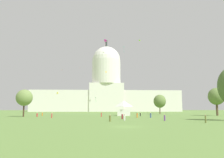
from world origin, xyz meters
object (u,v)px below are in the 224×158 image
object	(u,v)px
person_white_mid_right	(124,118)
person_red_deep_crowd	(52,116)
tree_east_far	(216,97)
person_red_lawn_far_left	(37,115)
kite_white_high	(104,52)
kite_gold_mid	(106,72)
tree_east_near	(160,101)
person_maroon_aisle_center	(122,117)
kite_lime_high	(140,40)
person_black_front_center	(140,114)
kite_turquoise_high	(124,48)
person_olive_edge_east	(206,119)
person_denim_near_tent	(151,115)
kite_yellow_low	(57,93)
tree_west_mid	(24,98)
capitol_building	(106,89)
person_olive_back_center	(110,118)
kite_green_low	(96,98)
kite_pink_mid	(63,71)
person_orange_mid_left	(137,115)
person_orange_front_right	(42,114)
kite_red_high	(80,68)
person_purple_near_tree_west	(165,118)
kite_blue_mid	(84,74)
person_red_edge_west	(101,115)
kite_magenta_high	(105,41)

from	to	relation	value
person_white_mid_right	person_red_deep_crowd	bearing A→B (deg)	-125.89
tree_east_far	person_red_lawn_far_left	xyz separation A→B (m)	(-71.53, -7.85, -7.32)
kite_white_high	kite_gold_mid	world-z (taller)	kite_white_high
tree_east_near	person_maroon_aisle_center	xyz separation A→B (m)	(-25.94, -56.04, -6.12)
person_red_deep_crowd	kite_lime_high	world-z (taller)	kite_lime_high
person_black_front_center	kite_turquoise_high	xyz separation A→B (m)	(1.94, 74.52, 46.37)
person_red_deep_crowd	person_olive_edge_east	size ratio (longest dim) A/B	0.99
person_red_deep_crowd	person_denim_near_tent	xyz separation A→B (m)	(31.61, 1.03, 0.01)
person_black_front_center	kite_yellow_low	size ratio (longest dim) A/B	1.20
person_denim_near_tent	kite_turquoise_high	world-z (taller)	kite_turquoise_high
person_red_lawn_far_left	person_black_front_center	bearing A→B (deg)	-2.15
person_white_mid_right	tree_west_mid	bearing A→B (deg)	-128.88
capitol_building	tree_west_mid	bearing A→B (deg)	-104.16
person_red_lawn_far_left	person_olive_back_center	bearing A→B (deg)	-60.46
kite_yellow_low	kite_lime_high	distance (m)	75.24
kite_yellow_low	tree_east_far	bearing A→B (deg)	-116.20
person_black_front_center	kite_green_low	bearing A→B (deg)	-138.07
tree_east_far	person_denim_near_tent	xyz separation A→B (m)	(-32.33, -18.72, -7.19)
person_black_front_center	tree_west_mid	bearing A→B (deg)	-54.87
person_olive_edge_east	person_maroon_aisle_center	bearing A→B (deg)	104.90
kite_white_high	kite_pink_mid	bearing A→B (deg)	40.74
person_red_deep_crowd	kite_white_high	xyz separation A→B (m)	(17.80, 68.80, 37.92)
person_orange_mid_left	person_denim_near_tent	xyz separation A→B (m)	(4.18, -1.47, 0.03)
person_white_mid_right	person_orange_front_right	bearing A→B (deg)	-141.66
kite_turquoise_high	person_black_front_center	bearing A→B (deg)	56.66
person_red_lawn_far_left	person_olive_edge_east	world-z (taller)	person_olive_edge_east
tree_east_near	kite_white_high	world-z (taller)	kite_white_high
kite_turquoise_high	person_maroon_aisle_center	bearing A→B (deg)	51.49
kite_turquoise_high	kite_green_low	bearing A→B (deg)	-72.06
tree_west_mid	person_olive_back_center	distance (m)	44.74
tree_east_near	person_denim_near_tent	bearing A→B (deg)	-108.67
person_denim_near_tent	kite_yellow_low	world-z (taller)	kite_yellow_low
person_red_lawn_far_left	kite_red_high	world-z (taller)	kite_red_high
kite_white_high	person_purple_near_tree_west	bearing A→B (deg)	90.24
person_orange_mid_left	person_maroon_aisle_center	bearing A→B (deg)	141.05
person_purple_near_tree_west	person_orange_front_right	bearing A→B (deg)	-36.66
kite_lime_high	kite_red_high	world-z (taller)	kite_lime_high
person_purple_near_tree_west	kite_white_high	world-z (taller)	kite_white_high
person_white_mid_right	kite_yellow_low	distance (m)	125.45
capitol_building	kite_blue_mid	size ratio (longest dim) A/B	89.34
tree_east_far	person_olive_edge_east	world-z (taller)	tree_east_far
person_denim_near_tent	person_red_edge_west	bearing A→B (deg)	13.44
capitol_building	tree_east_far	bearing A→B (deg)	-72.43
person_denim_near_tent	kite_magenta_high	xyz separation A→B (m)	(-13.90, 32.60, 34.68)
tree_west_mid	kite_lime_high	xyz separation A→B (m)	(59.05, 85.89, 48.83)
person_red_lawn_far_left	kite_pink_mid	distance (m)	38.88
person_orange_mid_left	person_orange_front_right	size ratio (longest dim) A/B	1.08
capitol_building	tree_east_far	distance (m)	138.49
person_red_edge_west	capitol_building	bearing A→B (deg)	84.10
person_maroon_aisle_center	kite_turquoise_high	world-z (taller)	kite_turquoise_high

